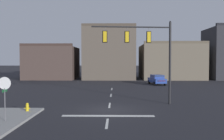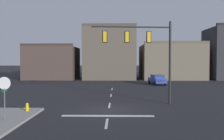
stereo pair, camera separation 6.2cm
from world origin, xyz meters
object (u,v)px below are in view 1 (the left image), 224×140
object	(u,v)px
stop_sign	(5,88)
car_lot_nearside	(157,79)
signal_mast_near_side	(146,46)
fire_hydrant	(27,109)

from	to	relation	value
stop_sign	car_lot_nearside	distance (m)	27.81
stop_sign	car_lot_nearside	world-z (taller)	stop_sign
car_lot_nearside	signal_mast_near_side	bearing A→B (deg)	-102.89
signal_mast_near_side	stop_sign	world-z (taller)	signal_mast_near_side
signal_mast_near_side	car_lot_nearside	xyz separation A→B (m)	(4.07, 17.76, -4.21)
signal_mast_near_side	car_lot_nearside	distance (m)	18.70
car_lot_nearside	fire_hydrant	distance (m)	25.13
car_lot_nearside	stop_sign	bearing A→B (deg)	-118.82
signal_mast_near_side	stop_sign	bearing A→B (deg)	-144.82
car_lot_nearside	fire_hydrant	bearing A→B (deg)	-121.52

